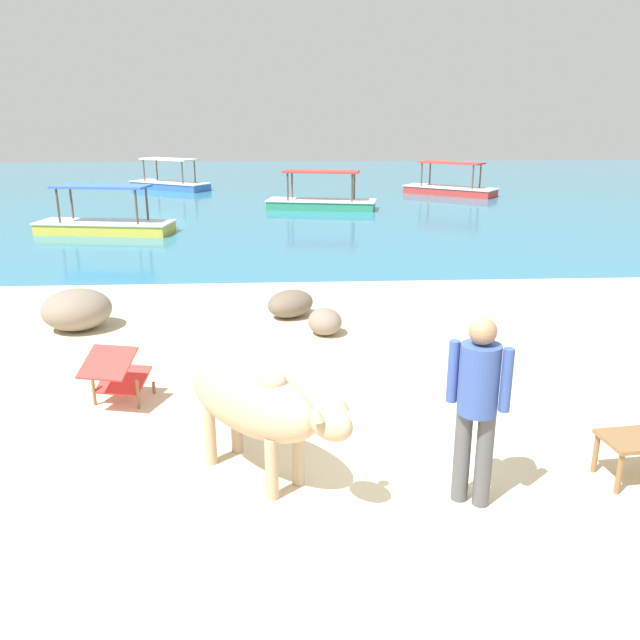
% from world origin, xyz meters
% --- Properties ---
extents(sand_beach, '(18.00, 14.00, 0.04)m').
position_xyz_m(sand_beach, '(0.00, 0.00, 0.02)').
color(sand_beach, beige).
rests_on(sand_beach, ground).
extents(water_surface, '(60.00, 36.00, 0.03)m').
position_xyz_m(water_surface, '(0.00, 22.00, 0.00)').
color(water_surface, teal).
rests_on(water_surface, ground).
extents(cow, '(1.60, 1.66, 1.08)m').
position_xyz_m(cow, '(-1.06, 0.03, 0.76)').
color(cow, tan).
rests_on(cow, sand_beach).
extents(deck_chair_far, '(0.69, 0.87, 0.68)m').
position_xyz_m(deck_chair_far, '(-2.66, 1.61, 0.42)').
color(deck_chair_far, brown).
rests_on(deck_chair_far, sand_beach).
extents(person_standing, '(0.46, 0.32, 1.62)m').
position_xyz_m(person_standing, '(0.73, -0.48, 0.99)').
color(person_standing, '#4C4C51').
rests_on(person_standing, sand_beach).
extents(shore_rock_large, '(0.67, 0.69, 0.39)m').
position_xyz_m(shore_rock_large, '(-0.21, 3.90, 0.24)').
color(shore_rock_large, gray).
rests_on(shore_rock_large, sand_beach).
extents(shore_rock_medium, '(1.27, 1.21, 0.62)m').
position_xyz_m(shore_rock_medium, '(-3.90, 4.35, 0.35)').
color(shore_rock_medium, gray).
rests_on(shore_rock_medium, sand_beach).
extents(shore_rock_small, '(0.99, 0.95, 0.44)m').
position_xyz_m(shore_rock_small, '(-0.70, 4.80, 0.26)').
color(shore_rock_small, '#6B5B4C').
rests_on(shore_rock_small, sand_beach).
extents(boat_blue, '(3.70, 3.00, 1.29)m').
position_xyz_m(boat_blue, '(-5.60, 23.42, 0.29)').
color(boat_blue, '#3866B7').
rests_on(boat_blue, water_surface).
extents(boat_yellow, '(3.81, 1.73, 1.29)m').
position_xyz_m(boat_yellow, '(-5.64, 12.81, 0.29)').
color(boat_yellow, gold).
rests_on(boat_yellow, water_surface).
extents(boat_red, '(3.61, 3.16, 1.29)m').
position_xyz_m(boat_red, '(5.88, 20.83, 0.29)').
color(boat_red, '#C63833').
rests_on(boat_red, water_surface).
extents(boat_green, '(3.83, 1.87, 1.29)m').
position_xyz_m(boat_green, '(0.51, 17.08, 0.29)').
color(boat_green, '#338E66').
rests_on(boat_green, water_surface).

